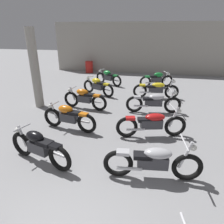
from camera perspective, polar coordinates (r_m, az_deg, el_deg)
name	(u,v)px	position (r m, az deg, el deg)	size (l,w,h in m)	color
back_wall	(139,48)	(15.65, 7.51, 17.36)	(12.77, 0.24, 3.60)	#9E998E
support_pillar	(35,69)	(8.93, -20.86, 11.18)	(0.36, 0.36, 3.20)	#9E998E
motorcycle_left_row_1	(39,146)	(5.31, -19.90, -9.09)	(1.91, 0.73, 0.88)	black
motorcycle_left_row_2	(69,117)	(6.75, -12.10, -1.32)	(1.96, 0.55, 0.88)	black
motorcycle_left_row_3	(85,98)	(8.46, -7.74, 3.88)	(1.96, 0.53, 0.88)	black
motorcycle_left_row_4	(98,86)	(10.27, -4.02, 7.32)	(1.82, 0.95, 0.88)	black
motorcycle_left_row_5	(108,77)	(12.19, -1.04, 9.77)	(1.77, 1.06, 0.88)	black
motorcycle_right_row_1	(153,161)	(4.61, 11.53, -13.37)	(2.17, 0.68, 0.97)	black
motorcycle_right_row_2	(152,123)	(6.29, 11.16, -3.12)	(2.13, 0.85, 0.97)	black
motorcycle_right_row_3	(154,102)	(8.15, 11.69, 2.84)	(2.16, 0.71, 0.97)	black
motorcycle_right_row_4	(156,89)	(9.95, 12.33, 6.33)	(2.17, 0.68, 0.97)	black
motorcycle_right_row_5	(157,79)	(11.93, 12.44, 8.98)	(1.88, 0.82, 0.88)	black
oil_drum	(89,67)	(15.91, -6.43, 12.49)	(0.59, 0.59, 0.85)	red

